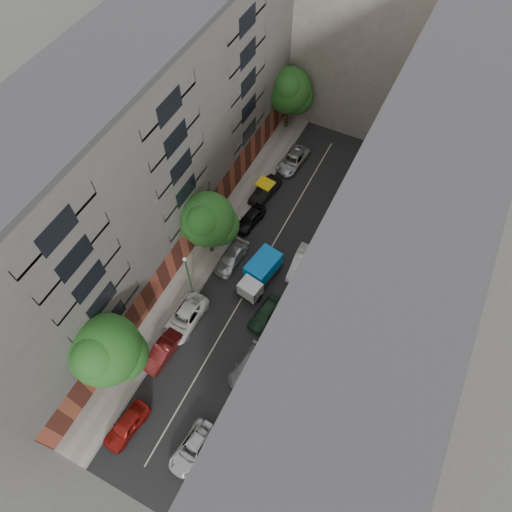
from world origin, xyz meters
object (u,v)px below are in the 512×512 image
Objects in this scene: car_right_1 at (247,366)px; car_left_1 at (163,351)px; car_right_3 at (301,263)px; car_right_0 at (193,448)px; car_right_2 at (265,314)px; tree_far at (289,92)px; lamp_post at (188,274)px; car_left_4 at (250,219)px; tree_mid at (208,222)px; pedestrian at (345,238)px; car_left_0 at (127,425)px; car_left_6 at (293,160)px; car_left_2 at (185,318)px; car_left_3 at (232,258)px; tree_near at (106,352)px; tarp_truck at (259,273)px; car_left_5 at (265,191)px.

car_left_1 is at bearing -156.73° from car_right_1.
car_right_3 reaches higher than car_left_1.
car_right_2 is at bearing 95.68° from car_right_0.
lamp_post is at bearing -85.96° from tree_far.
car_left_1 is 1.05× the size of car_left_4.
pedestrian is (11.50, 6.98, -4.22)m from tree_mid.
car_left_0 is 2.86× the size of pedestrian.
car_left_6 is at bearing 114.24° from car_right_3.
car_left_4 reaches higher than car_right_2.
car_left_0 is 0.82× the size of car_left_2.
tree_far is (-3.17, 19.98, 4.62)m from car_left_3.
car_left_6 is 0.64× the size of tree_mid.
tree_near is (-2.03, -6.78, 4.99)m from car_left_2.
pedestrian is at bearing 87.11° from car_right_0.
tarp_truck is 1.05× the size of car_left_2.
car_left_0 is 18.48m from tree_mid.
tree_far is (-2.61, 14.84, 4.56)m from car_left_4.
tree_near is at bearing 137.26° from car_left_0.
tree_mid reaches higher than car_left_1.
car_left_6 is (0.80, 5.60, -0.07)m from car_left_5.
car_right_0 is 19.20m from tree_mid.
car_left_3 is at bearing 114.11° from car_right_0.
car_right_3 is at bearing 79.61° from car_left_0.
pedestrian is (3.60, 23.89, 0.27)m from car_right_0.
tarp_truck is 7.13m from lamp_post.
tarp_truck is at bearing -7.23° from car_left_3.
car_right_3 is 0.58× the size of tree_far.
car_right_0 is 12.86m from car_right_2.
car_left_1 is 0.65× the size of lamp_post.
car_right_1 is 0.57× the size of tree_mid.
car_left_6 is 20.23m from lamp_post.
car_left_4 is 7.46m from car_right_3.
pedestrian is (3.60, 11.04, 0.21)m from car_right_2.
car_left_4 is (-3.96, 5.81, -0.64)m from tarp_truck.
lamp_post reaches higher than car_right_3.
tarp_truck is 4.00m from car_right_2.
car_left_1 is 0.88× the size of car_left_6.
tarp_truck is 10.74m from car_left_5.
car_right_1 is 30.90m from tree_far.
car_left_4 is at bearing -80.01° from tree_far.
car_left_1 is at bearing -90.17° from car_left_3.
car_left_2 is 1.30× the size of car_right_2.
car_right_2 is (5.60, -3.94, 0.06)m from car_left_3.
car_left_4 is at bearing 132.51° from car_right_2.
car_left_0 is 14.85m from car_right_2.
car_left_0 is 0.55× the size of tree_far.
car_right_0 is 1.04× the size of car_right_1.
car_right_0 is at bearing -36.65° from car_left_1.
car_left_1 is 16.34m from car_left_4.
car_right_3 reaches higher than car_right_0.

